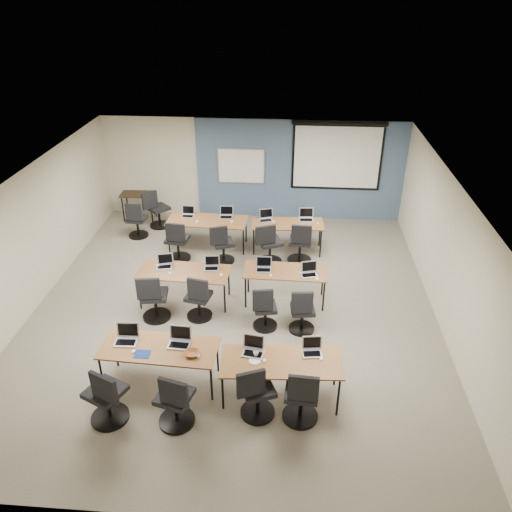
# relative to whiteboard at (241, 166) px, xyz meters

# --- Properties ---
(floor) EXTENTS (8.00, 9.00, 0.02)m
(floor) POSITION_rel_whiteboard_xyz_m (0.30, -4.43, -1.45)
(floor) COLOR #6B6354
(floor) RESTS_ON ground
(ceiling) EXTENTS (8.00, 9.00, 0.02)m
(ceiling) POSITION_rel_whiteboard_xyz_m (0.30, -4.43, 1.25)
(ceiling) COLOR white
(ceiling) RESTS_ON ground
(wall_back) EXTENTS (8.00, 0.04, 2.70)m
(wall_back) POSITION_rel_whiteboard_xyz_m (0.30, 0.07, -0.10)
(wall_back) COLOR beige
(wall_back) RESTS_ON ground
(wall_front) EXTENTS (8.00, 0.04, 2.70)m
(wall_front) POSITION_rel_whiteboard_xyz_m (0.30, -8.93, -0.10)
(wall_front) COLOR beige
(wall_front) RESTS_ON ground
(wall_left) EXTENTS (0.04, 9.00, 2.70)m
(wall_left) POSITION_rel_whiteboard_xyz_m (-3.70, -4.43, -0.10)
(wall_left) COLOR beige
(wall_left) RESTS_ON ground
(wall_right) EXTENTS (0.04, 9.00, 2.70)m
(wall_right) POSITION_rel_whiteboard_xyz_m (4.30, -4.43, -0.10)
(wall_right) COLOR beige
(wall_right) RESTS_ON ground
(blue_accent_panel) EXTENTS (5.50, 0.04, 2.70)m
(blue_accent_panel) POSITION_rel_whiteboard_xyz_m (1.55, 0.04, -0.10)
(blue_accent_panel) COLOR #3D5977
(blue_accent_panel) RESTS_ON wall_back
(whiteboard) EXTENTS (1.28, 0.03, 0.98)m
(whiteboard) POSITION_rel_whiteboard_xyz_m (0.00, 0.00, 0.00)
(whiteboard) COLOR #A2A6AB
(whiteboard) RESTS_ON wall_back
(projector_screen) EXTENTS (2.40, 0.10, 1.82)m
(projector_screen) POSITION_rel_whiteboard_xyz_m (2.50, -0.02, 0.44)
(projector_screen) COLOR black
(projector_screen) RESTS_ON wall_back
(training_table_front_left) EXTENTS (1.86, 0.78, 0.73)m
(training_table_front_left) POSITION_rel_whiteboard_xyz_m (-0.63, -6.60, -0.76)
(training_table_front_left) COLOR #A97F44
(training_table_front_left) RESTS_ON floor
(training_table_front_right) EXTENTS (1.87, 0.78, 0.73)m
(training_table_front_right) POSITION_rel_whiteboard_xyz_m (1.31, -6.77, -0.76)
(training_table_front_right) COLOR #A56F4A
(training_table_front_right) RESTS_ON floor
(training_table_mid_left) EXTENTS (1.83, 0.76, 0.73)m
(training_table_mid_left) POSITION_rel_whiteboard_xyz_m (-0.72, -4.27, -0.76)
(training_table_mid_left) COLOR #93663D
(training_table_mid_left) RESTS_ON floor
(training_table_mid_right) EXTENTS (1.67, 0.70, 0.73)m
(training_table_mid_right) POSITION_rel_whiteboard_xyz_m (1.30, -4.09, -0.77)
(training_table_mid_right) COLOR brown
(training_table_mid_right) RESTS_ON floor
(training_table_back_left) EXTENTS (1.93, 0.80, 0.73)m
(training_table_back_left) POSITION_rel_whiteboard_xyz_m (-0.64, -1.87, -0.76)
(training_table_back_left) COLOR brown
(training_table_back_left) RESTS_ON floor
(training_table_back_right) EXTENTS (1.70, 0.71, 0.73)m
(training_table_back_right) POSITION_rel_whiteboard_xyz_m (1.30, -1.90, -0.77)
(training_table_back_right) COLOR brown
(training_table_back_right) RESTS_ON floor
(laptop_0) EXTENTS (0.36, 0.31, 0.27)m
(laptop_0) POSITION_rel_whiteboard_xyz_m (-1.19, -6.47, -0.65)
(laptop_0) COLOR #B6B6BF
(laptop_0) RESTS_ON training_table_front_left
(mouse_0) EXTENTS (0.09, 0.11, 0.03)m
(mouse_0) POSITION_rel_whiteboard_xyz_m (-1.01, -6.74, -0.71)
(mouse_0) COLOR white
(mouse_0) RESTS_ON training_table_front_left
(task_chair_0) EXTENTS (0.62, 0.58, 1.05)m
(task_chair_0) POSITION_rel_whiteboard_xyz_m (-1.23, -7.48, -1.01)
(task_chair_0) COLOR black
(task_chair_0) RESTS_ON floor
(laptop_1) EXTENTS (0.35, 0.30, 0.27)m
(laptop_1) POSITION_rel_whiteboard_xyz_m (-0.32, -6.48, -0.65)
(laptop_1) COLOR silver
(laptop_1) RESTS_ON training_table_front_left
(mouse_1) EXTENTS (0.07, 0.11, 0.04)m
(mouse_1) POSITION_rel_whiteboard_xyz_m (0.02, -6.76, -0.71)
(mouse_1) COLOR white
(mouse_1) RESTS_ON training_table_front_left
(task_chair_1) EXTENTS (0.55, 0.55, 1.02)m
(task_chair_1) POSITION_rel_whiteboard_xyz_m (-0.21, -7.47, -1.03)
(task_chair_1) COLOR black
(task_chair_1) RESTS_ON floor
(laptop_2) EXTENTS (0.33, 0.28, 0.25)m
(laptop_2) POSITION_rel_whiteboard_xyz_m (0.87, -6.59, -0.66)
(laptop_2) COLOR silver
(laptop_2) RESTS_ON training_table_front_right
(mouse_2) EXTENTS (0.07, 0.10, 0.03)m
(mouse_2) POSITION_rel_whiteboard_xyz_m (1.06, -6.79, -0.71)
(mouse_2) COLOR white
(mouse_2) RESTS_ON training_table_front_right
(task_chair_2) EXTENTS (0.56, 0.53, 1.01)m
(task_chair_2) POSITION_rel_whiteboard_xyz_m (0.96, -7.21, -1.03)
(task_chair_2) COLOR black
(task_chair_2) RESTS_ON floor
(laptop_3) EXTENTS (0.31, 0.26, 0.24)m
(laptop_3) POSITION_rel_whiteboard_xyz_m (1.78, -6.53, -0.66)
(laptop_3) COLOR #A1A1AB
(laptop_3) RESTS_ON training_table_front_right
(mouse_3) EXTENTS (0.06, 0.09, 0.03)m
(mouse_3) POSITION_rel_whiteboard_xyz_m (1.92, -6.68, -0.71)
(mouse_3) COLOR white
(mouse_3) RESTS_ON training_table_front_right
(task_chair_3) EXTENTS (0.55, 0.55, 1.02)m
(task_chair_3) POSITION_rel_whiteboard_xyz_m (1.63, -7.24, -1.03)
(task_chair_3) COLOR black
(task_chair_3) RESTS_ON floor
(laptop_4) EXTENTS (0.31, 0.27, 0.24)m
(laptop_4) POSITION_rel_whiteboard_xyz_m (-1.14, -4.10, -0.66)
(laptop_4) COLOR #ADACBA
(laptop_4) RESTS_ON training_table_mid_left
(mouse_4) EXTENTS (0.07, 0.10, 0.03)m
(mouse_4) POSITION_rel_whiteboard_xyz_m (-0.97, -4.38, -0.71)
(mouse_4) COLOR white
(mouse_4) RESTS_ON training_table_mid_left
(task_chair_4) EXTENTS (0.55, 0.55, 1.03)m
(task_chair_4) POSITION_rel_whiteboard_xyz_m (-1.19, -4.90, -1.02)
(task_chair_4) COLOR black
(task_chair_4) RESTS_ON floor
(laptop_5) EXTENTS (0.30, 0.25, 0.23)m
(laptop_5) POSITION_rel_whiteboard_xyz_m (-0.18, -4.09, -0.66)
(laptop_5) COLOR silver
(laptop_5) RESTS_ON training_table_mid_left
(mouse_5) EXTENTS (0.09, 0.11, 0.03)m
(mouse_5) POSITION_rel_whiteboard_xyz_m (0.05, -4.37, -0.71)
(mouse_5) COLOR white
(mouse_5) RESTS_ON training_table_mid_left
(task_chair_5) EXTENTS (0.50, 0.50, 0.99)m
(task_chair_5) POSITION_rel_whiteboard_xyz_m (-0.34, -4.82, -1.04)
(task_chair_5) COLOR black
(task_chair_5) RESTS_ON floor
(laptop_6) EXTENTS (0.31, 0.27, 0.24)m
(laptop_6) POSITION_rel_whiteboard_xyz_m (0.87, -4.07, -0.66)
(laptop_6) COLOR #A4A4AE
(laptop_6) RESTS_ON training_table_mid_right
(mouse_6) EXTENTS (0.08, 0.11, 0.04)m
(mouse_6) POSITION_rel_whiteboard_xyz_m (1.02, -4.31, -0.71)
(mouse_6) COLOR white
(mouse_6) RESTS_ON training_table_mid_right
(task_chair_6) EXTENTS (0.47, 0.47, 0.95)m
(task_chair_6) POSITION_rel_whiteboard_xyz_m (0.95, -5.03, -1.06)
(task_chair_6) COLOR black
(task_chair_6) RESTS_ON floor
(laptop_7) EXTENTS (0.32, 0.27, 0.24)m
(laptop_7) POSITION_rel_whiteboard_xyz_m (1.77, -4.19, -0.66)
(laptop_7) COLOR silver
(laptop_7) RESTS_ON training_table_mid_right
(mouse_7) EXTENTS (0.07, 0.10, 0.03)m
(mouse_7) POSITION_rel_whiteboard_xyz_m (1.93, -4.36, -0.71)
(mouse_7) COLOR white
(mouse_7) RESTS_ON training_table_mid_right
(task_chair_7) EXTENTS (0.49, 0.49, 0.97)m
(task_chair_7) POSITION_rel_whiteboard_xyz_m (1.65, -5.07, -1.05)
(task_chair_7) COLOR black
(task_chair_7) RESTS_ON floor
(laptop_8) EXTENTS (0.31, 0.26, 0.23)m
(laptop_8) POSITION_rel_whiteboard_xyz_m (-1.15, -1.67, -0.66)
(laptop_8) COLOR silver
(laptop_8) RESTS_ON training_table_back_left
(mouse_8) EXTENTS (0.09, 0.11, 0.04)m
(mouse_8) POSITION_rel_whiteboard_xyz_m (-0.87, -1.99, -0.71)
(mouse_8) COLOR white
(mouse_8) RESTS_ON training_table_back_left
(task_chair_8) EXTENTS (0.56, 0.56, 1.03)m
(task_chair_8) POSITION_rel_whiteboard_xyz_m (-1.24, -2.58, -1.02)
(task_chair_8) COLOR black
(task_chair_8) RESTS_ON floor
(laptop_9) EXTENTS (0.33, 0.28, 0.25)m
(laptop_9) POSITION_rel_whiteboard_xyz_m (-0.20, -1.65, -0.66)
(laptop_9) COLOR silver
(laptop_9) RESTS_ON training_table_back_left
(mouse_9) EXTENTS (0.09, 0.12, 0.04)m
(mouse_9) POSITION_rel_whiteboard_xyz_m (-0.04, -1.94, -0.71)
(mouse_9) COLOR white
(mouse_9) RESTS_ON training_table_back_left
(task_chair_9) EXTENTS (0.53, 0.50, 0.99)m
(task_chair_9) POSITION_rel_whiteboard_xyz_m (-0.18, -2.60, -1.04)
(task_chair_9) COLOR black
(task_chair_9) RESTS_ON floor
(laptop_10) EXTENTS (0.33, 0.28, 0.25)m
(laptop_10) POSITION_rel_whiteboard_xyz_m (0.77, -1.76, -0.66)
(laptop_10) COLOR silver
(laptop_10) RESTS_ON training_table_back_right
(mouse_10) EXTENTS (0.08, 0.10, 0.03)m
(mouse_10) POSITION_rel_whiteboard_xyz_m (0.97, -1.86, -0.71)
(mouse_10) COLOR white
(mouse_10) RESTS_ON training_table_back_right
(task_chair_10) EXTENTS (0.61, 0.57, 1.05)m
(task_chair_10) POSITION_rel_whiteboard_xyz_m (0.89, -2.58, -1.01)
(task_chair_10) COLOR black
(task_chair_10) RESTS_ON floor
(laptop_11) EXTENTS (0.35, 0.30, 0.26)m
(laptop_11) POSITION_rel_whiteboard_xyz_m (1.74, -1.65, -0.66)
(laptop_11) COLOR #BBBBC3
(laptop_11) RESTS_ON training_table_back_right
(mouse_11) EXTENTS (0.06, 0.09, 0.03)m
(mouse_11) POSITION_rel_whiteboard_xyz_m (2.02, -1.85, -0.71)
(mouse_11) COLOR white
(mouse_11) RESTS_ON training_table_back_right
(task_chair_11) EXTENTS (0.56, 0.56, 1.04)m
(task_chair_11) POSITION_rel_whiteboard_xyz_m (1.61, -2.46, -1.02)
(task_chair_11) COLOR black
(task_chair_11) RESTS_ON floor
(blue_mousepad) EXTENTS (0.25, 0.21, 0.01)m
(blue_mousepad) POSITION_rel_whiteboard_xyz_m (-0.85, -6.78, -0.72)
(blue_mousepad) COLOR navy
(blue_mousepad) RESTS_ON training_table_front_left
(snack_bowl) EXTENTS (0.25, 0.25, 0.06)m
(snack_bowl) POSITION_rel_whiteboard_xyz_m (-0.08, -6.74, -0.69)
(snack_bowl) COLOR olive
(snack_bowl) RESTS_ON training_table_front_left
(snack_plate) EXTENTS (0.23, 0.23, 0.01)m
(snack_plate) POSITION_rel_whiteboard_xyz_m (0.91, -6.81, -0.71)
(snack_plate) COLOR white
(snack_plate) RESTS_ON training_table_front_right
(coffee_cup) EXTENTS (0.08, 0.08, 0.06)m
(coffee_cup) POSITION_rel_whiteboard_xyz_m (0.92, -6.70, -0.68)
(coffee_cup) COLOR white
(coffee_cup) RESTS_ON snack_plate
(utility_table) EXTENTS (0.90, 0.50, 0.75)m
(utility_table) POSITION_rel_whiteboard_xyz_m (-2.78, -0.42, -0.80)
(utility_table) COLOR black
(utility_table) RESTS_ON floor
(spare_chair_a) EXTENTS (0.65, 0.55, 1.02)m
(spare_chair_a) POSITION_rel_whiteboard_xyz_m (-2.17, -0.85, -1.03)
(spare_chair_a) COLOR black
(spare_chair_a) RESTS_ON floor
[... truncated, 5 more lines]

